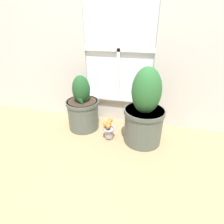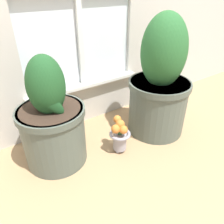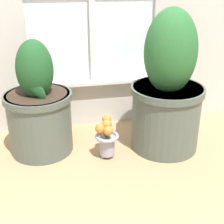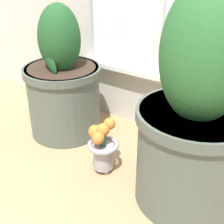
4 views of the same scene
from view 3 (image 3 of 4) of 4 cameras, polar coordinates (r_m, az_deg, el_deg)
name	(u,v)px [view 3 (image 3 of 4)]	position (r m, az deg, el deg)	size (l,w,h in m)	color
ground_plane	(114,175)	(1.67, 0.36, -11.44)	(10.00, 10.00, 0.00)	tan
potted_plant_left	(39,110)	(1.81, -13.22, 0.35)	(0.38, 0.38, 0.66)	#4C564C
potted_plant_right	(167,92)	(1.80, 10.10, 3.53)	(0.42, 0.42, 0.81)	#4C564C
flower_vase	(106,137)	(1.75, -1.03, -4.61)	(0.14, 0.14, 0.24)	#99939E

